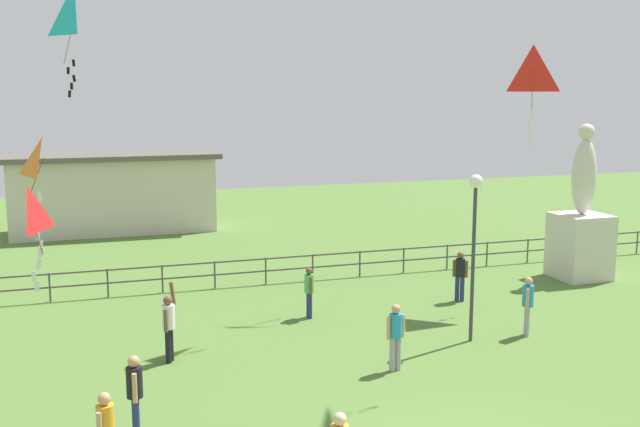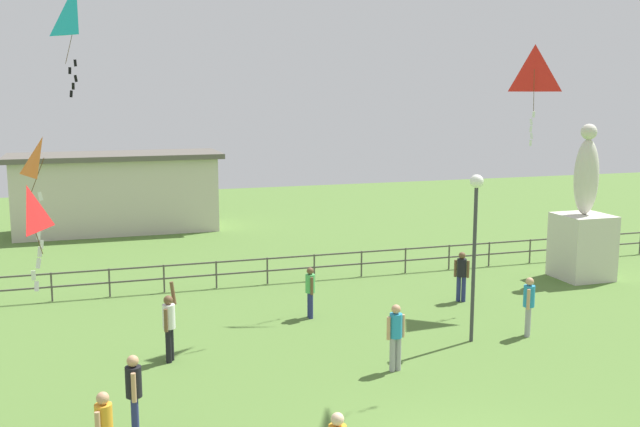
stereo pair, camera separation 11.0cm
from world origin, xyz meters
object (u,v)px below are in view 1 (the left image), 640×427
(kite_0, at_px, (532,72))
(person_3, at_px, (528,302))
(person_6, at_px, (460,273))
(kite_5, at_px, (29,213))
(statue_monument, at_px, (581,230))
(person_2, at_px, (396,333))
(kite_8, at_px, (43,163))
(kite_4, at_px, (76,14))
(person_5, at_px, (169,323))
(person_4, at_px, (309,289))
(lamppost, at_px, (474,221))
(person_7, at_px, (135,391))

(kite_0, bearing_deg, person_3, -121.37)
(kite_0, bearing_deg, person_6, 160.48)
(person_6, relative_size, kite_5, 0.79)
(statue_monument, relative_size, kite_0, 1.81)
(statue_monument, distance_m, kite_5, 19.49)
(statue_monument, xyz_separation_m, person_2, (-10.01, -6.23, -0.80))
(person_2, bearing_deg, kite_8, 166.19)
(kite_4, bearing_deg, kite_5, -97.46)
(person_6, bearing_deg, person_2, -132.23)
(person_5, relative_size, kite_4, 0.62)
(person_4, distance_m, kite_5, 9.74)
(person_2, relative_size, kite_5, 0.81)
(person_6, relative_size, kite_8, 0.65)
(kite_0, bearing_deg, person_4, 176.04)
(person_4, relative_size, kite_4, 0.48)
(kite_4, relative_size, kite_5, 1.57)
(lamppost, bearing_deg, person_4, 136.71)
(kite_0, distance_m, kite_5, 15.39)
(person_4, height_order, kite_8, kite_8)
(kite_8, bearing_deg, person_3, -3.08)
(person_7, bearing_deg, kite_0, 25.21)
(person_3, bearing_deg, person_7, -164.57)
(person_7, bearing_deg, person_3, 15.43)
(person_3, xyz_separation_m, kite_0, (1.79, 2.94, 6.33))
(person_5, bearing_deg, kite_0, 9.46)
(person_2, height_order, kite_8, kite_8)
(person_4, bearing_deg, kite_8, -158.68)
(kite_4, bearing_deg, kite_8, -99.27)
(statue_monument, bearing_deg, kite_0, -151.10)
(person_4, bearing_deg, statue_monument, 8.27)
(person_2, xyz_separation_m, person_4, (-0.72, 4.67, -0.07))
(statue_monument, bearing_deg, kite_4, 176.40)
(statue_monument, height_order, person_4, statue_monument)
(statue_monument, xyz_separation_m, kite_5, (-17.98, -7.03, 2.65))
(person_6, distance_m, kite_0, 6.66)
(person_3, xyz_separation_m, person_4, (-5.23, 3.42, -0.07))
(person_4, xyz_separation_m, person_7, (-5.50, -6.39, 0.09))
(kite_0, height_order, kite_8, kite_0)
(person_7, bearing_deg, kite_4, 94.36)
(lamppost, height_order, kite_8, kite_8)
(person_2, height_order, person_5, person_5)
(lamppost, bearing_deg, kite_8, 176.90)
(statue_monument, bearing_deg, person_7, -153.92)
(person_2, bearing_deg, person_5, 155.92)
(person_4, height_order, person_7, person_7)
(kite_8, bearing_deg, person_7, -66.64)
(statue_monument, xyz_separation_m, person_4, (-10.73, -1.56, -0.86))
(kite_5, xyz_separation_m, kite_8, (0.18, 2.72, 0.70))
(kite_5, bearing_deg, person_4, 37.06)
(person_6, distance_m, person_7, 12.50)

